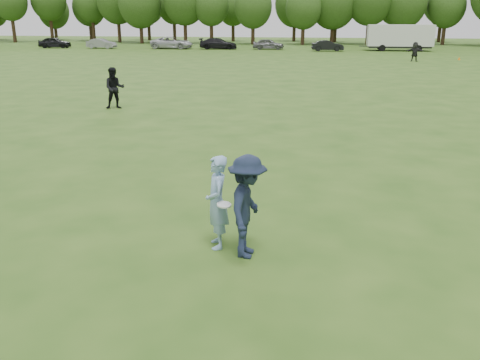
% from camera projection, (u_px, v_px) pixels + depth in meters
% --- Properties ---
extents(ground, '(200.00, 200.00, 0.00)m').
position_uv_depth(ground, '(245.00, 262.00, 9.27)').
color(ground, '#2A4D15').
rests_on(ground, ground).
extents(thrower, '(0.62, 0.77, 1.82)m').
position_uv_depth(thrower, '(217.00, 202.00, 9.65)').
color(thrower, '#85A8CD').
rests_on(thrower, ground).
extents(defender, '(0.80, 1.30, 1.94)m').
position_uv_depth(defender, '(247.00, 207.00, 9.26)').
color(defender, '#182236').
rests_on(defender, ground).
extents(player_far_a, '(1.16, 1.04, 1.96)m').
position_uv_depth(player_far_a, '(115.00, 88.00, 24.27)').
color(player_far_a, black).
rests_on(player_far_a, ground).
extents(player_far_d, '(1.76, 0.70, 1.85)m').
position_uv_depth(player_far_d, '(415.00, 52.00, 49.50)').
color(player_far_d, black).
rests_on(player_far_d, ground).
extents(car_a, '(4.45, 2.11, 1.47)m').
position_uv_depth(car_a, '(55.00, 42.00, 70.05)').
color(car_a, black).
rests_on(car_a, ground).
extents(car_b, '(4.05, 1.60, 1.31)m').
position_uv_depth(car_b, '(102.00, 44.00, 68.83)').
color(car_b, gray).
rests_on(car_b, ground).
extents(car_c, '(5.74, 2.83, 1.57)m').
position_uv_depth(car_c, '(172.00, 43.00, 68.21)').
color(car_c, '#BDBCC1').
rests_on(car_c, ground).
extents(car_d, '(5.12, 2.40, 1.45)m').
position_uv_depth(car_d, '(218.00, 44.00, 67.50)').
color(car_d, black).
rests_on(car_d, ground).
extents(car_e, '(4.11, 1.68, 1.40)m').
position_uv_depth(car_e, '(268.00, 44.00, 66.82)').
color(car_e, slate).
rests_on(car_e, ground).
extents(car_f, '(4.11, 1.77, 1.32)m').
position_uv_depth(car_f, '(328.00, 46.00, 63.78)').
color(car_f, black).
rests_on(car_f, ground).
extents(field_cone, '(0.28, 0.28, 0.30)m').
position_uv_depth(field_cone, '(459.00, 58.00, 51.28)').
color(field_cone, orange).
rests_on(field_cone, ground).
extents(disc_in_play, '(0.30, 0.30, 0.07)m').
position_uv_depth(disc_in_play, '(224.00, 205.00, 9.35)').
color(disc_in_play, white).
rests_on(disc_in_play, ground).
extents(cargo_trailer, '(9.00, 2.75, 3.20)m').
position_uv_depth(cargo_trailer, '(400.00, 36.00, 63.97)').
color(cargo_trailer, silver).
rests_on(cargo_trailer, ground).
extents(treeline, '(130.35, 18.39, 11.74)m').
position_uv_depth(treeline, '(333.00, 2.00, 79.21)').
color(treeline, '#332114').
rests_on(treeline, ground).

